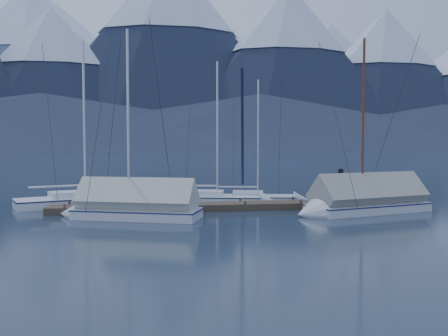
{
  "coord_description": "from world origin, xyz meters",
  "views": [
    {
      "loc": [
        -3.88,
        -22.63,
        3.51
      ],
      "look_at": [
        0.0,
        2.0,
        2.2
      ],
      "focal_mm": 38.0,
      "sensor_mm": 36.0,
      "label": 1
    }
  ],
  "objects_px": {
    "sailboat_open_mid": "(225,200)",
    "person": "(341,184)",
    "sailboat_covered_near": "(359,203)",
    "sailboat_open_left": "(95,201)",
    "sailboat_open_right": "(265,200)",
    "sailboat_covered_far": "(126,208)"
  },
  "relations": [
    {
      "from": "sailboat_open_mid",
      "to": "person",
      "type": "distance_m",
      "value": 6.65
    },
    {
      "from": "sailboat_open_mid",
      "to": "person",
      "type": "bearing_deg",
      "value": -20.77
    },
    {
      "from": "sailboat_open_mid",
      "to": "sailboat_covered_near",
      "type": "distance_m",
      "value": 7.77
    },
    {
      "from": "sailboat_open_left",
      "to": "sailboat_open_right",
      "type": "height_order",
      "value": "sailboat_open_left"
    },
    {
      "from": "sailboat_covered_near",
      "to": "sailboat_covered_far",
      "type": "relative_size",
      "value": 1.01
    },
    {
      "from": "sailboat_open_left",
      "to": "sailboat_covered_far",
      "type": "bearing_deg",
      "value": -69.29
    },
    {
      "from": "sailboat_open_left",
      "to": "sailboat_covered_far",
      "type": "height_order",
      "value": "sailboat_open_left"
    },
    {
      "from": "sailboat_open_right",
      "to": "sailboat_covered_far",
      "type": "bearing_deg",
      "value": -147.88
    },
    {
      "from": "sailboat_open_left",
      "to": "person",
      "type": "xyz_separation_m",
      "value": [
        13.63,
        -2.91,
        1.05
      ]
    },
    {
      "from": "sailboat_open_mid",
      "to": "person",
      "type": "relative_size",
      "value": 5.08
    },
    {
      "from": "sailboat_open_right",
      "to": "sailboat_open_mid",
      "type": "bearing_deg",
      "value": -175.59
    },
    {
      "from": "sailboat_open_mid",
      "to": "sailboat_covered_far",
      "type": "relative_size",
      "value": 0.94
    },
    {
      "from": "sailboat_open_mid",
      "to": "sailboat_covered_far",
      "type": "bearing_deg",
      "value": -138.95
    },
    {
      "from": "sailboat_open_mid",
      "to": "sailboat_covered_near",
      "type": "xyz_separation_m",
      "value": [
        6.06,
        -4.86,
        0.32
      ]
    },
    {
      "from": "sailboat_covered_far",
      "to": "person",
      "type": "relative_size",
      "value": 5.39
    },
    {
      "from": "sailboat_covered_far",
      "to": "sailboat_open_mid",
      "type": "bearing_deg",
      "value": 41.05
    },
    {
      "from": "sailboat_open_right",
      "to": "sailboat_covered_near",
      "type": "xyz_separation_m",
      "value": [
        3.65,
        -5.04,
        0.34
      ]
    },
    {
      "from": "sailboat_open_left",
      "to": "sailboat_open_mid",
      "type": "xyz_separation_m",
      "value": [
        7.49,
        -0.58,
        -0.02
      ]
    },
    {
      "from": "sailboat_open_mid",
      "to": "sailboat_covered_far",
      "type": "xyz_separation_m",
      "value": [
        -5.47,
        -4.77,
        0.31
      ]
    },
    {
      "from": "sailboat_covered_near",
      "to": "sailboat_covered_far",
      "type": "height_order",
      "value": "sailboat_covered_far"
    },
    {
      "from": "sailboat_covered_near",
      "to": "sailboat_open_right",
      "type": "bearing_deg",
      "value": 125.86
    },
    {
      "from": "sailboat_open_left",
      "to": "sailboat_open_right",
      "type": "bearing_deg",
      "value": -2.29
    }
  ]
}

